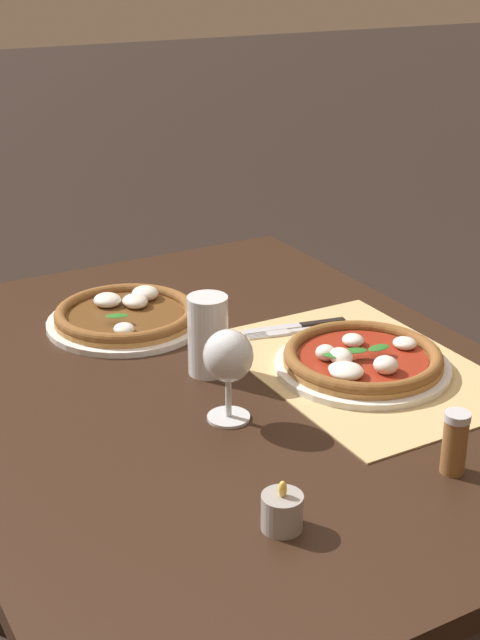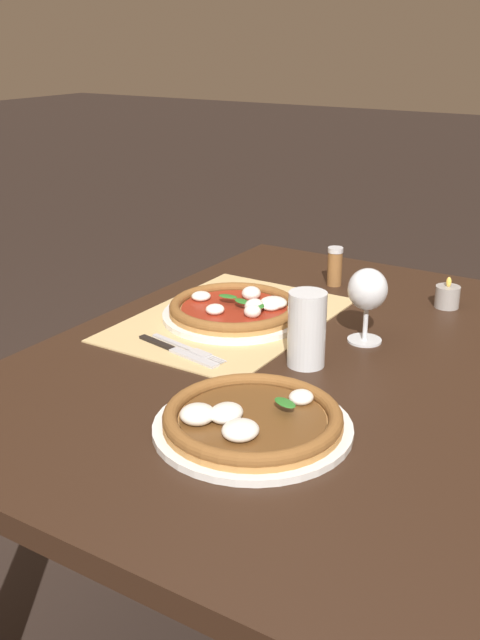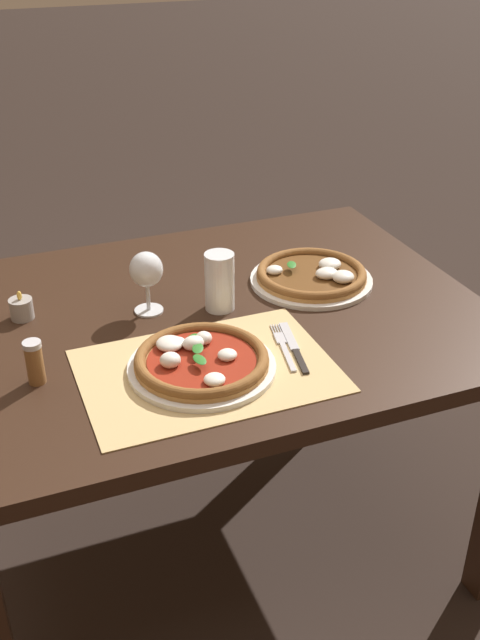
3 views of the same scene
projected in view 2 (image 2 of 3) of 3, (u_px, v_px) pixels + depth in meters
name	position (u px, v px, depth m)	size (l,w,h in m)	color
dining_table	(308.00, 401.00, 1.49)	(1.33, 1.00, 0.74)	black
paper_placemat	(229.00, 319.00, 1.64)	(0.53, 0.37, 0.00)	tan
pizza_near	(235.00, 309.00, 1.64)	(0.32, 0.32, 0.05)	silver
pizza_far	(251.00, 420.00, 1.18)	(0.32, 0.32, 0.05)	silver
wine_glass	(367.00, 292.00, 1.49)	(0.08, 0.08, 0.16)	silver
pint_glass	(307.00, 331.00, 1.39)	(0.07, 0.07, 0.15)	silver
fork	(188.00, 349.00, 1.48)	(0.06, 0.20, 0.00)	#B7B7BC
knife	(177.00, 351.00, 1.47)	(0.06, 0.21, 0.01)	black
votive_candle	(447.00, 297.00, 1.71)	(0.06, 0.06, 0.07)	gray
pepper_shaker	(335.00, 266.00, 1.85)	(0.04, 0.04, 0.10)	brown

